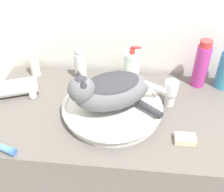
{
  "coord_description": "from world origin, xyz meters",
  "views": [
    {
      "loc": [
        0.04,
        -0.58,
        1.59
      ],
      "look_at": [
        -0.05,
        0.26,
        0.92
      ],
      "focal_mm": 45.0,
      "sensor_mm": 36.0,
      "label": 1
    }
  ],
  "objects_px": {
    "lotion_bottle_white": "(80,63)",
    "soap_bar": "(185,139)",
    "shampoo_bottle_tall": "(201,64)",
    "soap_pump_bottle": "(132,67)",
    "deodorant_stick": "(34,63)",
    "faucet": "(168,91)",
    "cat": "(109,90)",
    "hair_dryer": "(19,87)"
  },
  "relations": [
    {
      "from": "lotion_bottle_white",
      "to": "soap_bar",
      "type": "distance_m",
      "value": 0.58
    },
    {
      "from": "shampoo_bottle_tall",
      "to": "soap_pump_bottle",
      "type": "bearing_deg",
      "value": 180.0
    },
    {
      "from": "lotion_bottle_white",
      "to": "deodorant_stick",
      "type": "bearing_deg",
      "value": -180.0
    },
    {
      "from": "faucet",
      "to": "deodorant_stick",
      "type": "height_order",
      "value": "faucet"
    },
    {
      "from": "cat",
      "to": "deodorant_stick",
      "type": "height_order",
      "value": "cat"
    },
    {
      "from": "cat",
      "to": "soap_pump_bottle",
      "type": "distance_m",
      "value": 0.26
    },
    {
      "from": "deodorant_stick",
      "to": "cat",
      "type": "bearing_deg",
      "value": -32.16
    },
    {
      "from": "cat",
      "to": "soap_bar",
      "type": "xyz_separation_m",
      "value": [
        0.29,
        -0.12,
        -0.11
      ]
    },
    {
      "from": "faucet",
      "to": "lotion_bottle_white",
      "type": "distance_m",
      "value": 0.42
    },
    {
      "from": "cat",
      "to": "soap_pump_bottle",
      "type": "height_order",
      "value": "cat"
    },
    {
      "from": "deodorant_stick",
      "to": "soap_bar",
      "type": "height_order",
      "value": "deodorant_stick"
    },
    {
      "from": "deodorant_stick",
      "to": "hair_dryer",
      "type": "bearing_deg",
      "value": -98.41
    },
    {
      "from": "cat",
      "to": "soap_bar",
      "type": "relative_size",
      "value": 4.94
    },
    {
      "from": "cat",
      "to": "hair_dryer",
      "type": "bearing_deg",
      "value": -40.51
    },
    {
      "from": "cat",
      "to": "soap_pump_bottle",
      "type": "relative_size",
      "value": 2.06
    },
    {
      "from": "soap_pump_bottle",
      "to": "lotion_bottle_white",
      "type": "relative_size",
      "value": 1.1
    },
    {
      "from": "cat",
      "to": "deodorant_stick",
      "type": "xyz_separation_m",
      "value": [
        -0.38,
        0.24,
        -0.05
      ]
    },
    {
      "from": "shampoo_bottle_tall",
      "to": "cat",
      "type": "bearing_deg",
      "value": -147.79
    },
    {
      "from": "hair_dryer",
      "to": "soap_bar",
      "type": "xyz_separation_m",
      "value": [
        0.7,
        -0.21,
        -0.02
      ]
    },
    {
      "from": "faucet",
      "to": "soap_pump_bottle",
      "type": "distance_m",
      "value": 0.22
    },
    {
      "from": "cat",
      "to": "soap_bar",
      "type": "height_order",
      "value": "cat"
    },
    {
      "from": "cat",
      "to": "lotion_bottle_white",
      "type": "xyz_separation_m",
      "value": [
        -0.16,
        0.24,
        -0.04
      ]
    },
    {
      "from": "faucet",
      "to": "shampoo_bottle_tall",
      "type": "xyz_separation_m",
      "value": [
        0.15,
        0.16,
        0.04
      ]
    },
    {
      "from": "soap_pump_bottle",
      "to": "hair_dryer",
      "type": "relative_size",
      "value": 0.94
    },
    {
      "from": "faucet",
      "to": "deodorant_stick",
      "type": "bearing_deg",
      "value": -32.77
    },
    {
      "from": "deodorant_stick",
      "to": "hair_dryer",
      "type": "relative_size",
      "value": 0.69
    },
    {
      "from": "deodorant_stick",
      "to": "lotion_bottle_white",
      "type": "bearing_deg",
      "value": 0.0
    },
    {
      "from": "cat",
      "to": "lotion_bottle_white",
      "type": "distance_m",
      "value": 0.29
    },
    {
      "from": "soap_bar",
      "to": "shampoo_bottle_tall",
      "type": "bearing_deg",
      "value": 76.02
    },
    {
      "from": "cat",
      "to": "hair_dryer",
      "type": "distance_m",
      "value": 0.42
    },
    {
      "from": "cat",
      "to": "faucet",
      "type": "distance_m",
      "value": 0.25
    },
    {
      "from": "cat",
      "to": "lotion_bottle_white",
      "type": "height_order",
      "value": "cat"
    },
    {
      "from": "deodorant_stick",
      "to": "lotion_bottle_white",
      "type": "distance_m",
      "value": 0.22
    },
    {
      "from": "faucet",
      "to": "lotion_bottle_white",
      "type": "xyz_separation_m",
      "value": [
        -0.39,
        0.16,
        0.01
      ]
    },
    {
      "from": "lotion_bottle_white",
      "to": "cat",
      "type": "bearing_deg",
      "value": -56.36
    },
    {
      "from": "hair_dryer",
      "to": "lotion_bottle_white",
      "type": "bearing_deg",
      "value": -168.64
    },
    {
      "from": "faucet",
      "to": "soap_bar",
      "type": "bearing_deg",
      "value": 88.18
    },
    {
      "from": "shampoo_bottle_tall",
      "to": "hair_dryer",
      "type": "height_order",
      "value": "shampoo_bottle_tall"
    },
    {
      "from": "cat",
      "to": "hair_dryer",
      "type": "height_order",
      "value": "cat"
    },
    {
      "from": "soap_bar",
      "to": "faucet",
      "type": "bearing_deg",
      "value": 106.27
    },
    {
      "from": "faucet",
      "to": "shampoo_bottle_tall",
      "type": "relative_size",
      "value": 0.69
    },
    {
      "from": "deodorant_stick",
      "to": "soap_bar",
      "type": "bearing_deg",
      "value": -28.37
    }
  ]
}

